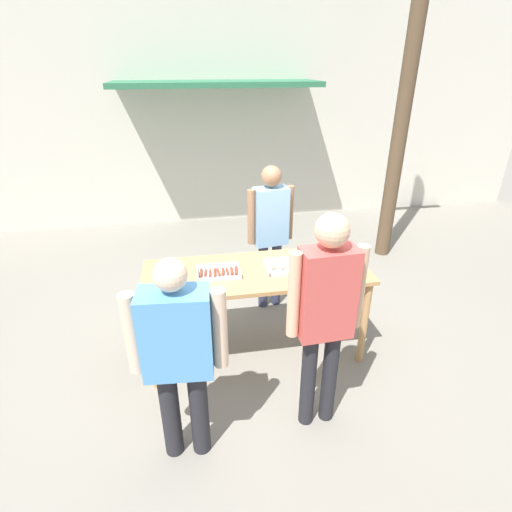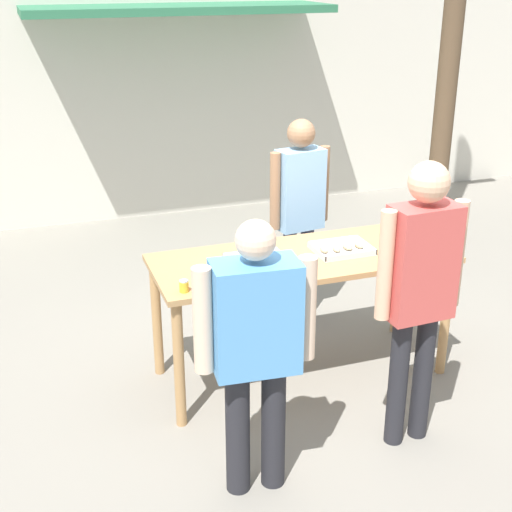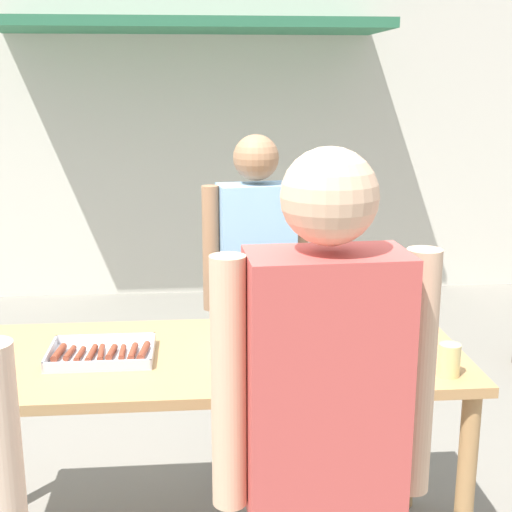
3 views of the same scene
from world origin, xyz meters
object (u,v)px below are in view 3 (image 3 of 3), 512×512
food_tray_buns (270,348)px  person_customer_with_cup (324,428)px  person_server_behind_table (256,271)px  food_tray_sausages (102,354)px  beer_cup (449,360)px

food_tray_buns → person_customer_with_cup: person_customer_with_cup is taller
food_tray_buns → person_server_behind_table: (0.02, 0.84, 0.08)m
food_tray_sausages → food_tray_buns: food_tray_buns is taller
beer_cup → person_server_behind_table: person_server_behind_table is taller
beer_cup → person_server_behind_table: bearing=118.1°
food_tray_buns → person_customer_with_cup: 0.96m
food_tray_sausages → beer_cup: (1.27, -0.28, 0.05)m
person_server_behind_table → person_customer_with_cup: (0.02, -1.79, 0.06)m
food_tray_sausages → beer_cup: size_ratio=3.33×
beer_cup → person_customer_with_cup: 0.89m
food_tray_sausages → food_tray_buns: 0.65m
beer_cup → person_customer_with_cup: bearing=-131.0°
beer_cup → person_server_behind_table: 1.27m
person_server_behind_table → person_customer_with_cup: size_ratio=0.94×
food_tray_buns → person_customer_with_cup: size_ratio=0.22×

